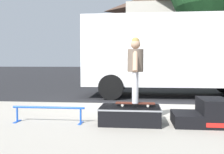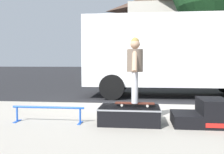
{
  "view_description": "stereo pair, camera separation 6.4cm",
  "coord_description": "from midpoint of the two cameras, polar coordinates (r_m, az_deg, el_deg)",
  "views": [
    {
      "loc": [
        0.58,
        -7.98,
        1.33
      ],
      "look_at": [
        -0.07,
        -1.97,
        0.98
      ],
      "focal_mm": 41.08,
      "sensor_mm": 36.0,
      "label": 1
    },
    {
      "loc": [
        0.64,
        -7.97,
        1.33
      ],
      "look_at": [
        -0.07,
        -1.97,
        0.98
      ],
      "focal_mm": 41.08,
      "sensor_mm": 36.0,
      "label": 2
    }
  ],
  "objects": [
    {
      "name": "sidewalk_slab",
      "position": [
        5.17,
        -0.27,
        -10.92
      ],
      "size": [
        50.0,
        5.0,
        0.12
      ],
      "primitive_type": "cube",
      "color": "#A8A093",
      "rests_on": "ground"
    },
    {
      "name": "grind_rail",
      "position": [
        5.33,
        -13.7,
        -7.22
      ],
      "size": [
        1.47,
        0.28,
        0.33
      ],
      "color": "blue",
      "rests_on": "sidewalk_slab"
    },
    {
      "name": "ground_plane",
      "position": [
        8.11,
        2.31,
        -6.16
      ],
      "size": [
        140.0,
        140.0,
        0.0
      ],
      "primitive_type": "plane",
      "color": "black"
    },
    {
      "name": "box_truck",
      "position": [
        10.27,
        14.26,
        5.24
      ],
      "size": [
        6.91,
        2.63,
        3.05
      ],
      "color": "white",
      "rests_on": "ground"
    },
    {
      "name": "kicker_ramp",
      "position": [
        5.28,
        20.17,
        -7.79
      ],
      "size": [
        1.02,
        0.8,
        0.51
      ],
      "color": "black",
      "rests_on": "sidewalk_slab"
    },
    {
      "name": "skateboard",
      "position": [
        5.15,
        5.44,
        -5.85
      ],
      "size": [
        0.78,
        0.22,
        0.07
      ],
      "color": "#4C1E14",
      "rests_on": "skate_box"
    },
    {
      "name": "skater_kid",
      "position": [
        5.09,
        5.49,
        2.81
      ],
      "size": [
        0.32,
        0.67,
        1.3
      ],
      "color": "silver",
      "rests_on": "skateboard"
    },
    {
      "name": "house_behind",
      "position": [
        23.92,
        15.08,
        10.14
      ],
      "size": [
        9.54,
        8.22,
        8.4
      ],
      "color": "beige",
      "rests_on": "ground"
    },
    {
      "name": "skate_box",
      "position": [
        5.14,
        4.28,
        -8.25
      ],
      "size": [
        1.19,
        0.81,
        0.34
      ],
      "color": "black",
      "rests_on": "sidewalk_slab"
    }
  ]
}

